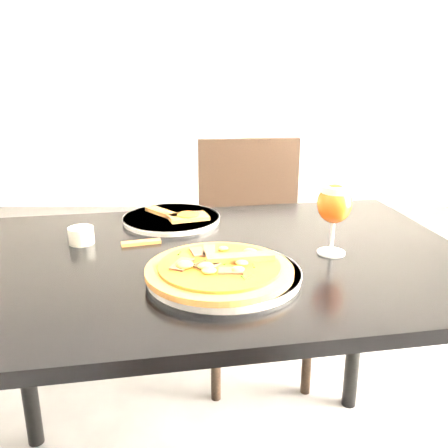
{
  "coord_description": "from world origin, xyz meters",
  "views": [
    {
      "loc": [
        -0.16,
        -1.08,
        1.18
      ],
      "look_at": [
        -0.16,
        -0.0,
        0.83
      ],
      "focal_mm": 40.0,
      "sensor_mm": 36.0,
      "label": 1
    }
  ],
  "objects_px": {
    "chair_far": "(253,248)",
    "pizza": "(220,269)",
    "dining_table": "(215,291)",
    "beer_glass": "(335,204)"
  },
  "relations": [
    {
      "from": "chair_far",
      "to": "pizza",
      "type": "height_order",
      "value": "chair_far"
    },
    {
      "from": "chair_far",
      "to": "pizza",
      "type": "distance_m",
      "value": 0.91
    },
    {
      "from": "dining_table",
      "to": "chair_far",
      "type": "relative_size",
      "value": 1.47
    },
    {
      "from": "chair_far",
      "to": "beer_glass",
      "type": "bearing_deg",
      "value": -84.97
    },
    {
      "from": "dining_table",
      "to": "chair_far",
      "type": "xyz_separation_m",
      "value": [
        0.13,
        0.71,
        -0.16
      ]
    },
    {
      "from": "pizza",
      "to": "chair_far",
      "type": "bearing_deg",
      "value": 81.94
    },
    {
      "from": "dining_table",
      "to": "beer_glass",
      "type": "height_order",
      "value": "beer_glass"
    },
    {
      "from": "pizza",
      "to": "beer_glass",
      "type": "distance_m",
      "value": 0.32
    },
    {
      "from": "beer_glass",
      "to": "dining_table",
      "type": "bearing_deg",
      "value": -177.12
    },
    {
      "from": "dining_table",
      "to": "pizza",
      "type": "xyz_separation_m",
      "value": [
        0.01,
        -0.14,
        0.12
      ]
    }
  ]
}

